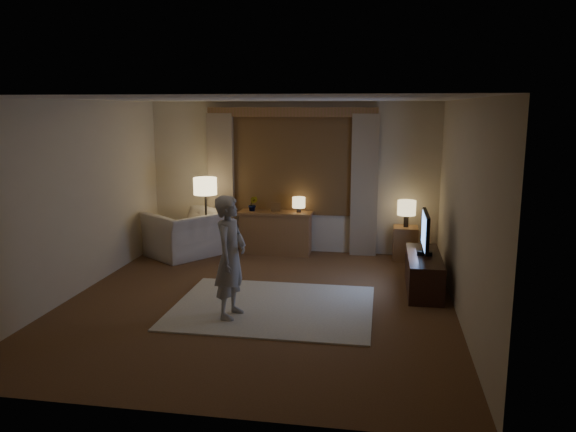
% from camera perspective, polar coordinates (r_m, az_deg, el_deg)
% --- Properties ---
extents(room, '(5.04, 5.54, 2.64)m').
position_cam_1_polar(room, '(7.56, -2.30, 2.09)').
color(room, brown).
rests_on(room, ground).
extents(rug, '(2.50, 2.00, 0.02)m').
position_cam_1_polar(rug, '(7.21, -1.54, -9.23)').
color(rug, beige).
rests_on(rug, floor).
extents(sideboard, '(1.20, 0.40, 0.70)m').
position_cam_1_polar(sideboard, '(9.71, -1.25, -1.80)').
color(sideboard, brown).
rests_on(sideboard, floor).
extents(picture_frame, '(0.16, 0.02, 0.20)m').
position_cam_1_polar(picture_frame, '(9.62, -1.26, 0.81)').
color(picture_frame, brown).
rests_on(picture_frame, sideboard).
extents(plant, '(0.17, 0.13, 0.30)m').
position_cam_1_polar(plant, '(9.70, -3.58, 1.17)').
color(plant, '#999999').
rests_on(plant, sideboard).
extents(table_lamp_sideboard, '(0.22, 0.22, 0.30)m').
position_cam_1_polar(table_lamp_sideboard, '(9.54, 1.10, 1.32)').
color(table_lamp_sideboard, black).
rests_on(table_lamp_sideboard, sideboard).
extents(floor_lamp, '(0.39, 0.39, 1.34)m').
position_cam_1_polar(floor_lamp, '(9.53, -8.40, 2.59)').
color(floor_lamp, black).
rests_on(floor_lamp, floor).
extents(armchair, '(1.53, 1.56, 0.77)m').
position_cam_1_polar(armchair, '(9.70, -10.26, -1.80)').
color(armchair, beige).
rests_on(armchair, floor).
extents(side_table, '(0.40, 0.40, 0.56)m').
position_cam_1_polar(side_table, '(9.52, 11.82, -2.73)').
color(side_table, brown).
rests_on(side_table, floor).
extents(table_lamp_side, '(0.30, 0.30, 0.44)m').
position_cam_1_polar(table_lamp_side, '(9.40, 11.96, 0.75)').
color(table_lamp_side, black).
rests_on(table_lamp_side, side_table).
extents(tv_stand, '(0.45, 1.40, 0.50)m').
position_cam_1_polar(tv_stand, '(8.03, 13.61, -5.62)').
color(tv_stand, black).
rests_on(tv_stand, floor).
extents(tv, '(0.20, 0.83, 0.60)m').
position_cam_1_polar(tv, '(7.88, 13.79, -1.58)').
color(tv, black).
rests_on(tv, tv_stand).
extents(person, '(0.43, 0.58, 1.48)m').
position_cam_1_polar(person, '(6.71, -5.86, -4.15)').
color(person, '#A29C96').
rests_on(person, rug).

